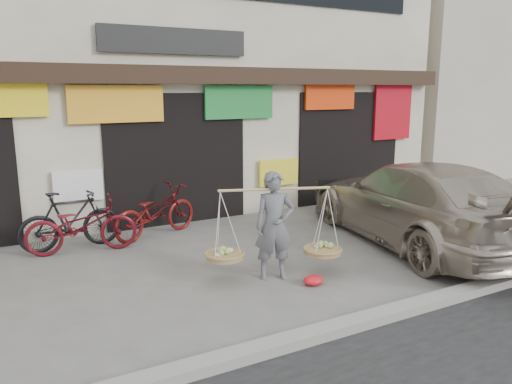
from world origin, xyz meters
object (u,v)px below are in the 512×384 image
street_vendor (274,230)px  bike_1 (70,220)px  bike_0 (81,225)px  bike_2 (155,212)px  suv (417,202)px

street_vendor → bike_1: bearing=149.8°
bike_0 → bike_1: 0.33m
bike_0 → bike_2: bike_2 is taller
bike_1 → suv: (5.62, -2.64, 0.23)m
bike_0 → bike_1: bearing=31.5°
street_vendor → bike_2: bearing=126.9°
bike_0 → bike_2: 1.45m
street_vendor → bike_2: 3.08m
bike_1 → suv: size_ratio=0.32×
street_vendor → bike_0: street_vendor is taller
bike_0 → street_vendor: bearing=-130.3°
street_vendor → suv: 3.20m
bike_1 → suv: 6.21m
street_vendor → bike_0: (-2.30, 2.61, -0.26)m
bike_0 → suv: 5.97m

